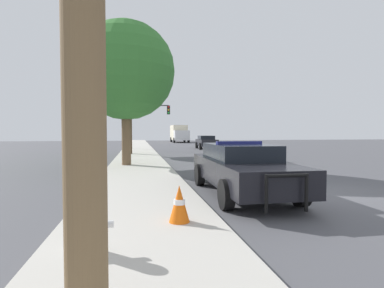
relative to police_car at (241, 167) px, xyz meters
The scene contains 10 objects.
ground_plane 2.40m from the police_car, 11.57° to the right, with size 110.00×110.00×0.00m, color #4F4F54.
sidewalk_left 3.00m from the police_car, behind, with size 3.00×110.00×0.13m.
police_car is the anchor object (origin of this frame).
fire_hydrant 5.35m from the police_car, 132.42° to the right, with size 0.61×0.27×0.80m.
traffic_light 22.58m from the police_car, 95.17° to the left, with size 4.26×0.35×4.52m.
car_background_oncoming 23.13m from the police_car, 79.32° to the left, with size 2.09×4.09×1.41m.
box_truck 43.80m from the police_car, 84.39° to the left, with size 2.71×7.08×2.97m.
tree_sidewalk_mid 16.11m from the police_car, 103.11° to the left, with size 4.39×4.39×7.18m.
tree_sidewalk_near 9.05m from the police_car, 115.72° to the left, with size 4.94×4.94×7.22m.
traffic_cone 3.57m from the police_car, 128.31° to the right, with size 0.39×0.39×0.69m.
Camera 1 is at (-5.19, -7.78, 1.80)m, focal length 28.00 mm.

